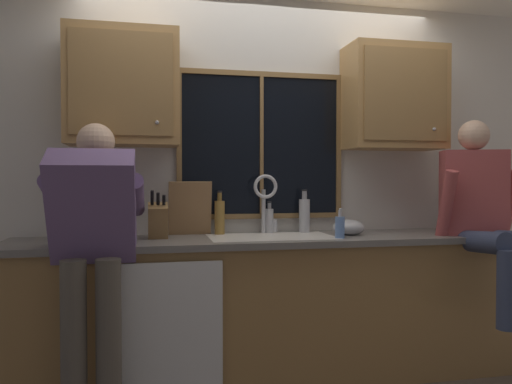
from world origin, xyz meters
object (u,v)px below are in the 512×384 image
bottle_green_glass (304,215)px  bottle_tall_clear (220,216)px  person_standing (93,238)px  person_sitting_on_counter (483,208)px  soap_dispenser (340,227)px  bottle_amber_small (269,220)px  knife_block (158,221)px  cutting_board (190,208)px  mixing_bowl (348,228)px

bottle_green_glass → bottle_tall_clear: size_ratio=1.02×
person_standing → person_sitting_on_counter: (2.40, 0.07, 0.13)m
soap_dispenser → bottle_tall_clear: bearing=152.1°
bottle_amber_small → knife_block: bearing=-166.2°
soap_dispenser → bottle_amber_small: bottle_amber_small is taller
bottle_tall_clear → bottle_amber_small: 0.35m
soap_dispenser → knife_block: bearing=169.3°
person_sitting_on_counter → soap_dispenser: size_ratio=6.68×
bottle_tall_clear → person_sitting_on_counter: bearing=-15.9°
person_sitting_on_counter → cutting_board: bearing=165.3°
bottle_green_glass → bottle_tall_clear: 0.59m
cutting_board → bottle_tall_clear: 0.20m
cutting_board → bottle_green_glass: (0.79, -0.01, -0.05)m
cutting_board → bottle_green_glass: bearing=-0.6°
mixing_bowl → knife_block: bearing=178.8°
person_standing → cutting_board: 0.79m
person_standing → bottle_green_glass: (1.35, 0.55, 0.07)m
cutting_board → mixing_bowl: bearing=-11.1°
person_standing → person_sitting_on_counter: bearing=1.7°
person_standing → soap_dispenser: 1.47m
person_sitting_on_counter → bottle_green_glass: 1.16m
soap_dispenser → bottle_amber_small: (-0.36, 0.40, 0.02)m
bottle_tall_clear → person_standing: bearing=-144.4°
cutting_board → mixing_bowl: cutting_board is taller
mixing_bowl → cutting_board: bearing=168.9°
person_standing → person_sitting_on_counter: person_sitting_on_counter is taller
mixing_bowl → bottle_tall_clear: bottle_tall_clear is taller
soap_dispenser → bottle_tall_clear: (-0.70, 0.37, 0.05)m
knife_block → bottle_green_glass: bearing=9.6°
knife_block → cutting_board: 0.28m
knife_block → soap_dispenser: size_ratio=1.70×
person_sitting_on_counter → bottle_green_glass: size_ratio=4.21×
bottle_amber_small → bottle_green_glass: bearing=-3.9°
mixing_bowl → person_sitting_on_counter: bearing=-19.1°
bottle_tall_clear → cutting_board: bearing=175.7°
person_standing → mixing_bowl: person_standing is taller
knife_block → cutting_board: size_ratio=0.89×
knife_block → bottle_tall_clear: knife_block is taller
knife_block → bottle_green_glass: (1.00, 0.17, 0.02)m
person_standing → mixing_bowl: 1.63m
bottle_tall_clear → bottle_green_glass: bearing=0.6°
mixing_bowl → bottle_amber_small: 0.54m
person_sitting_on_counter → soap_dispenser: (-0.94, 0.10, -0.11)m
knife_block → cutting_board: cutting_board is taller
soap_dispenser → bottle_green_glass: 0.40m
person_sitting_on_counter → bottle_green_glass: person_sitting_on_counter is taller
soap_dispenser → bottle_green_glass: bearing=106.4°
person_standing → knife_block: size_ratio=4.99×
mixing_bowl → bottle_amber_small: (-0.49, 0.21, 0.04)m
soap_dispenser → bottle_amber_small: size_ratio=0.86×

